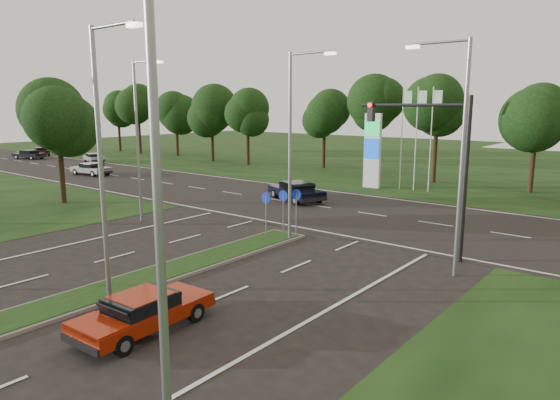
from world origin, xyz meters
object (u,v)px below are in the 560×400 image
Objects in this scene: navy_sedan at (296,191)px; far_car_d at (41,151)px; far_car_a at (91,169)px; far_car_c at (29,154)px; red_sedan at (143,311)px; far_car_b at (94,158)px.

navy_sedan is 1.25× the size of far_car_d.
far_car_a is 23.77m from far_car_d.
far_car_c is at bearing -115.61° from far_car_d.
far_car_c is (-42.85, 1.16, -0.11)m from navy_sedan.
red_sedan is 1.00× the size of far_car_a.
far_car_d is (-3.36, 3.13, -0.01)m from far_car_c.
far_car_d is (-46.20, 4.29, -0.12)m from navy_sedan.
far_car_b is 12.98m from far_car_d.
far_car_b is at bearing -89.57° from far_car_c.
far_car_b is (-42.20, 23.61, -0.04)m from red_sedan.
navy_sedan is at bearing -77.92° from far_car_d.
far_car_b is at bearing -72.66° from far_car_d.
far_car_a reaches higher than far_car_b.
far_car_a is (-32.24, 17.39, 0.02)m from red_sedan.
far_car_c reaches higher than far_car_d.
navy_sedan is 33.50m from far_car_b.
far_car_b is at bearing 105.74° from navy_sedan.
red_sedan is 48.36m from far_car_b.
navy_sedan is 46.40m from far_car_d.
far_car_a is at bearing -105.53° from far_car_b.
red_sedan reaches higher than far_car_c.
far_car_c is 4.59m from far_car_d.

